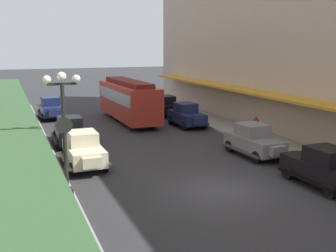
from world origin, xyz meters
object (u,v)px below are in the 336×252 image
Objects in this scene: pedestrian_0 at (256,128)px; parked_car_4 at (84,149)px; pedestrian_1 at (20,113)px; streetcar at (128,99)px; parked_car_2 at (165,105)px; parked_car_1 at (51,108)px; lamp_post_with_clock at (64,132)px; pedestrian_2 at (34,134)px; parked_car_6 at (254,140)px; fire_hydrant at (266,139)px; parked_car_7 at (187,115)px; pedestrian_4 at (22,180)px; parked_car_3 at (70,130)px; parked_car_5 at (323,166)px.

parked_car_4 is at bearing -173.88° from pedestrian_0.
streetcar is at bearing -9.77° from pedestrian_1.
parked_car_1 is at bearing 166.08° from parked_car_2.
lamp_post_with_clock is 3.15× the size of pedestrian_2.
streetcar reaches higher than pedestrian_0.
fire_hydrant is (1.67, 1.20, -0.38)m from parked_car_6.
fire_hydrant is (1.67, -8.18, -0.38)m from parked_car_7.
parked_car_7 is at bearing 43.76° from pedestrian_4.
streetcar is at bearing 114.00° from fire_hydrant.
parked_car_3 is 11.61m from parked_car_6.
pedestrian_1 reaches higher than fire_hydrant.
pedestrian_2 is (-11.65, -3.33, 0.05)m from parked_car_7.
pedestrian_4 is at bearing 167.93° from parked_car_5.
parked_car_5 reaches higher than pedestrian_1.
parked_car_1 is 1.00× the size of parked_car_6.
parked_car_3 is at bearing 153.42° from fire_hydrant.
parked_car_6 is at bearing -60.91° from parked_car_1.
pedestrian_0 is (1.93, 8.30, 0.05)m from parked_car_5.
pedestrian_0 is at bearing 6.12° from parked_car_4.
parked_car_1 reaches higher than fire_hydrant.
parked_car_7 is at bearing 90.03° from parked_car_6.
parked_car_3 is at bearing 70.86° from pedestrian_4.
pedestrian_4 reaches higher than fire_hydrant.
parked_car_4 is 0.99× the size of parked_car_6.
streetcar is (-3.63, 18.69, 0.96)m from parked_car_5.
parked_car_2 is 0.45× the size of streetcar.
parked_car_1 is 10.34m from parked_car_3.
pedestrian_4 is (-12.76, -12.22, 0.07)m from parked_car_7.
parked_car_5 is 0.44× the size of streetcar.
fire_hydrant is at bearing -1.60° from parked_car_4.
parked_car_5 is at bearing -90.08° from parked_car_6.
pedestrian_1 is at bearing -136.08° from parked_car_1.
parked_car_1 and parked_car_7 have the same top height.
parked_car_5 is 16.45m from pedestrian_2.
lamp_post_with_clock is at bearing -114.15° from streetcar.
lamp_post_with_clock is at bearing -86.58° from pedestrian_2.
streetcar reaches higher than pedestrian_2.
pedestrian_1 is at bearing 101.32° from parked_car_4.
pedestrian_2 is at bearing -162.31° from parked_car_3.
parked_car_1 is 5.23× the size of fire_hydrant.
pedestrian_4 is (-0.64, -17.42, 0.02)m from pedestrian_1.
fire_hydrant is at bearing 20.11° from lamp_post_with_clock.
lamp_post_with_clock is at bearing -154.49° from pedestrian_0.
parked_car_2 is at bearing 58.16° from lamp_post_with_clock.
fire_hydrant is at bearing -26.58° from parked_car_3.
parked_car_2 is at bearing 53.52° from pedestrian_4.
pedestrian_0 is 0.98× the size of pedestrian_4.
pedestrian_0 is at bearing 20.78° from pedestrian_4.
pedestrian_0 is (5.56, -10.39, -0.91)m from streetcar.
parked_car_6 is at bearing -89.97° from parked_car_7.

